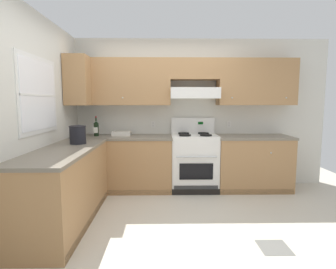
# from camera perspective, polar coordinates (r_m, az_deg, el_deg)

# --- Properties ---
(ground_plane) EXTENTS (7.04, 7.04, 0.00)m
(ground_plane) POSITION_cam_1_polar(r_m,az_deg,el_deg) (3.54, 0.01, -17.71)
(ground_plane) COLOR beige
(floor_accent_tile) EXTENTS (0.30, 0.30, 0.01)m
(floor_accent_tile) POSITION_cam_1_polar(r_m,az_deg,el_deg) (3.17, 21.38, -21.18)
(floor_accent_tile) COLOR slate
(floor_accent_tile) RESTS_ON ground_plane
(wall_back) EXTENTS (4.68, 0.57, 2.55)m
(wall_back) POSITION_cam_1_polar(r_m,az_deg,el_deg) (4.77, 4.63, 6.91)
(wall_back) COLOR silver
(wall_back) RESTS_ON ground_plane
(wall_left) EXTENTS (0.47, 4.00, 2.55)m
(wall_left) POSITION_cam_1_polar(r_m,az_deg,el_deg) (3.77, -25.07, 4.29)
(wall_left) COLOR silver
(wall_left) RESTS_ON ground_plane
(counter_back_run) EXTENTS (3.60, 0.65, 0.91)m
(counter_back_run) POSITION_cam_1_polar(r_m,az_deg,el_deg) (4.58, 2.31, -6.03)
(counter_back_run) COLOR #A87A4C
(counter_back_run) RESTS_ON ground_plane
(counter_left_run) EXTENTS (0.63, 1.91, 0.91)m
(counter_left_run) POSITION_cam_1_polar(r_m,az_deg,el_deg) (3.57, -20.69, -10.16)
(counter_left_run) COLOR #A87A4C
(counter_left_run) RESTS_ON ground_plane
(stove) EXTENTS (0.76, 0.62, 1.20)m
(stove) POSITION_cam_1_polar(r_m,az_deg,el_deg) (4.61, 5.52, -5.63)
(stove) COLOR white
(stove) RESTS_ON ground_plane
(wine_bottle) EXTENTS (0.08, 0.08, 0.33)m
(wine_bottle) POSITION_cam_1_polar(r_m,az_deg,el_deg) (4.65, -14.84, 1.30)
(wine_bottle) COLOR black
(wine_bottle) RESTS_ON counter_back_run
(bowl) EXTENTS (0.30, 0.24, 0.07)m
(bowl) POSITION_cam_1_polar(r_m,az_deg,el_deg) (4.64, -9.68, 0.08)
(bowl) COLOR beige
(bowl) RESTS_ON counter_back_run
(bucket) EXTENTS (0.23, 0.23, 0.24)m
(bucket) POSITION_cam_1_polar(r_m,az_deg,el_deg) (3.83, -18.44, 0.03)
(bucket) COLOR black
(bucket) RESTS_ON counter_left_run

